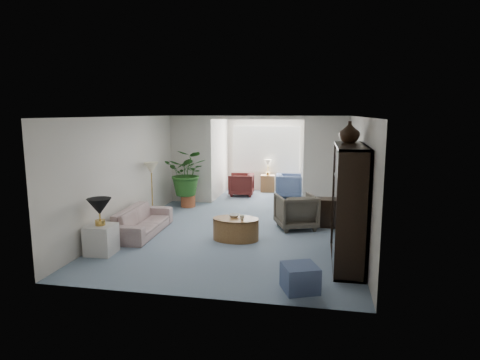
% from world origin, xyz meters
% --- Properties ---
extents(floor, '(6.00, 6.00, 0.00)m').
position_xyz_m(floor, '(0.00, 0.00, 0.00)').
color(floor, '#7E93A6').
rests_on(floor, ground).
extents(sunroom_floor, '(2.60, 2.60, 0.00)m').
position_xyz_m(sunroom_floor, '(0.00, 4.10, 0.00)').
color(sunroom_floor, '#7E93A6').
rests_on(sunroom_floor, ground).
extents(back_pier_left, '(1.20, 0.12, 2.50)m').
position_xyz_m(back_pier_left, '(-1.90, 3.00, 1.25)').
color(back_pier_left, beige).
rests_on(back_pier_left, ground).
extents(back_pier_right, '(1.20, 0.12, 2.50)m').
position_xyz_m(back_pier_right, '(1.90, 3.00, 1.25)').
color(back_pier_right, beige).
rests_on(back_pier_right, ground).
extents(back_header, '(2.60, 0.12, 0.10)m').
position_xyz_m(back_header, '(0.00, 3.00, 2.45)').
color(back_header, beige).
rests_on(back_header, back_pier_left).
extents(window_pane, '(2.20, 0.02, 1.50)m').
position_xyz_m(window_pane, '(0.00, 5.18, 1.40)').
color(window_pane, white).
extents(window_blinds, '(2.20, 0.02, 1.50)m').
position_xyz_m(window_blinds, '(0.00, 5.15, 1.40)').
color(window_blinds, white).
extents(framed_picture, '(0.04, 0.50, 0.40)m').
position_xyz_m(framed_picture, '(2.46, -0.10, 1.70)').
color(framed_picture, '#B6A691').
extents(sofa, '(0.81, 1.93, 0.56)m').
position_xyz_m(sofa, '(-1.99, -0.22, 0.28)').
color(sofa, '#B6AA9A').
rests_on(sofa, ground).
extents(end_table, '(0.51, 0.51, 0.54)m').
position_xyz_m(end_table, '(-2.19, -1.57, 0.27)').
color(end_table, silver).
rests_on(end_table, ground).
extents(table_lamp, '(0.44, 0.44, 0.30)m').
position_xyz_m(table_lamp, '(-2.19, -1.57, 0.89)').
color(table_lamp, black).
rests_on(table_lamp, end_table).
extents(floor_lamp, '(0.36, 0.36, 0.28)m').
position_xyz_m(floor_lamp, '(-2.29, 1.04, 1.25)').
color(floor_lamp, '#F4EAC2').
rests_on(floor_lamp, ground).
extents(coffee_table, '(1.07, 1.07, 0.45)m').
position_xyz_m(coffee_table, '(0.08, -0.27, 0.23)').
color(coffee_table, olive).
rests_on(coffee_table, ground).
extents(coffee_bowl, '(0.26, 0.26, 0.06)m').
position_xyz_m(coffee_bowl, '(0.03, -0.17, 0.48)').
color(coffee_bowl, silver).
rests_on(coffee_bowl, coffee_table).
extents(coffee_cup, '(0.11, 0.11, 0.09)m').
position_xyz_m(coffee_cup, '(0.23, -0.37, 0.50)').
color(coffee_cup, beige).
rests_on(coffee_cup, coffee_table).
extents(wingback_chair, '(1.08, 1.10, 0.78)m').
position_xyz_m(wingback_chair, '(1.24, 0.82, 0.39)').
color(wingback_chair, '#5A5347').
rests_on(wingback_chair, ground).
extents(side_table_dark, '(0.55, 0.44, 0.64)m').
position_xyz_m(side_table_dark, '(1.94, 1.12, 0.32)').
color(side_table_dark, black).
rests_on(side_table_dark, ground).
extents(entertainment_cabinet, '(0.49, 1.85, 2.05)m').
position_xyz_m(entertainment_cabinet, '(2.23, -1.16, 1.03)').
color(entertainment_cabinet, black).
rests_on(entertainment_cabinet, ground).
extents(cabinet_urn, '(0.36, 0.36, 0.38)m').
position_xyz_m(cabinet_urn, '(2.23, -0.66, 2.24)').
color(cabinet_urn, black).
rests_on(cabinet_urn, entertainment_cabinet).
extents(ottoman, '(0.63, 0.63, 0.39)m').
position_xyz_m(ottoman, '(1.49, -2.48, 0.19)').
color(ottoman, slate).
rests_on(ottoman, ground).
extents(plant_pot, '(0.40, 0.40, 0.32)m').
position_xyz_m(plant_pot, '(-1.82, 2.41, 0.16)').
color(plant_pot, '#A4522F').
rests_on(plant_pot, ground).
extents(house_plant, '(1.14, 0.99, 1.27)m').
position_xyz_m(house_plant, '(-1.82, 2.41, 0.95)').
color(house_plant, '#26571E').
rests_on(house_plant, plant_pot).
extents(sunroom_chair_blue, '(0.85, 0.83, 0.72)m').
position_xyz_m(sunroom_chair_blue, '(0.84, 4.23, 0.36)').
color(sunroom_chair_blue, slate).
rests_on(sunroom_chair_blue, ground).
extents(sunroom_chair_maroon, '(0.82, 0.80, 0.70)m').
position_xyz_m(sunroom_chair_maroon, '(-0.66, 4.23, 0.35)').
color(sunroom_chair_maroon, '#511C1C').
rests_on(sunroom_chair_maroon, ground).
extents(sunroom_table, '(0.48, 0.39, 0.56)m').
position_xyz_m(sunroom_table, '(0.09, 4.98, 0.28)').
color(sunroom_table, olive).
rests_on(sunroom_table, ground).
extents(shelf_clutter, '(0.30, 0.96, 1.06)m').
position_xyz_m(shelf_clutter, '(2.18, -1.35, 0.98)').
color(shelf_clutter, '#272422').
rests_on(shelf_clutter, entertainment_cabinet).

